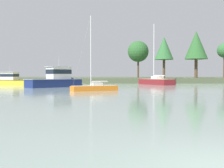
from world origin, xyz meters
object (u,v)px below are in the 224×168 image
object	(u,v)px
sailboat_orange	(94,89)
sailboat_maroon	(156,83)
cruiser_yellow	(6,82)
cruiser_navy	(60,82)

from	to	relation	value
sailboat_orange	sailboat_maroon	size ratio (longest dim) A/B	0.73
sailboat_orange	sailboat_maroon	world-z (taller)	sailboat_maroon
cruiser_yellow	sailboat_orange	distance (m)	28.87
sailboat_orange	cruiser_yellow	bearing A→B (deg)	131.08
sailboat_maroon	cruiser_navy	world-z (taller)	sailboat_maroon
cruiser_yellow	sailboat_maroon	world-z (taller)	sailboat_maroon
sailboat_orange	cruiser_navy	distance (m)	13.73
sailboat_orange	cruiser_navy	xyz separation A→B (m)	(-6.53, 12.06, 0.61)
cruiser_yellow	sailboat_orange	xyz separation A→B (m)	(18.97, -21.76, -0.38)
cruiser_yellow	cruiser_navy	world-z (taller)	cruiser_navy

